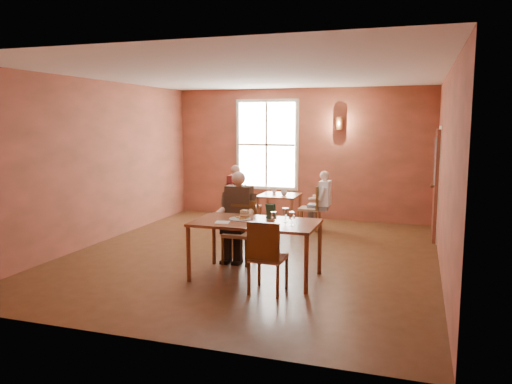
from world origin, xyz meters
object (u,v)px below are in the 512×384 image
(chair_diner_main, at_px, (239,233))
(chair_diner_white, at_px, (309,208))
(diner_white, at_px, (311,202))
(chair_empty, at_px, (268,256))
(diner_main, at_px, (238,220))
(second_table, at_px, (279,211))
(main_table, at_px, (256,250))
(diner_maroon, at_px, (249,197))
(chair_diner_maroon, at_px, (250,206))

(chair_diner_main, relative_size, chair_diner_white, 1.04)
(diner_white, bearing_deg, chair_diner_white, 90.00)
(chair_empty, bearing_deg, chair_diner_white, 96.43)
(diner_main, height_order, second_table, diner_main)
(chair_diner_main, bearing_deg, main_table, 127.57)
(diner_white, bearing_deg, diner_maroon, 90.00)
(chair_diner_main, xyz_separation_m, diner_white, (0.59, 2.76, 0.11))
(chair_diner_main, xyz_separation_m, second_table, (-0.09, 2.76, -0.13))
(main_table, relative_size, chair_diner_main, 1.81)
(second_table, bearing_deg, diner_white, 0.00)
(chair_diner_white, bearing_deg, diner_main, 168.71)
(chair_diner_white, relative_size, diner_maroon, 0.73)
(chair_diner_main, bearing_deg, diner_white, -102.01)
(chair_empty, distance_m, diner_maroon, 4.28)
(main_table, relative_size, chair_diner_maroon, 2.01)
(chair_diner_white, bearing_deg, main_table, 179.03)
(diner_main, bearing_deg, diner_maroon, -74.55)
(chair_diner_white, height_order, chair_diner_maroon, chair_diner_white)
(main_table, distance_m, second_table, 3.47)
(chair_empty, xyz_separation_m, second_table, (-0.94, 3.95, -0.13))
(chair_diner_white, distance_m, chair_diner_maroon, 1.30)
(chair_empty, relative_size, chair_diner_white, 1.04)
(main_table, bearing_deg, chair_empty, -57.02)
(chair_diner_maroon, bearing_deg, main_table, 20.00)
(main_table, relative_size, chair_diner_white, 1.88)
(diner_main, distance_m, second_table, 2.82)
(diner_main, bearing_deg, chair_diner_main, -90.00)
(chair_diner_maroon, distance_m, diner_maroon, 0.20)
(chair_diner_main, bearing_deg, chair_diner_maroon, -74.97)
(chair_empty, height_order, diner_white, diner_white)
(diner_white, bearing_deg, chair_empty, -176.20)
(chair_diner_main, height_order, second_table, chair_diner_main)
(diner_white, relative_size, chair_diner_maroon, 1.36)
(diner_main, relative_size, second_table, 1.73)
(chair_empty, bearing_deg, diner_main, 128.44)
(chair_diner_main, xyz_separation_m, diner_maroon, (-0.77, 2.76, 0.15))
(second_table, distance_m, diner_maroon, 0.74)
(main_table, relative_size, diner_maroon, 1.38)
(chair_diner_white, bearing_deg, diner_maroon, 90.00)
(chair_diner_main, bearing_deg, diner_main, 90.00)
(chair_diner_white, bearing_deg, second_table, 90.00)
(chair_empty, xyz_separation_m, diner_maroon, (-1.62, 3.95, 0.15))
(second_table, bearing_deg, chair_diner_white, 0.00)
(chair_diner_main, xyz_separation_m, diner_main, (0.00, -0.03, 0.21))
(chair_diner_main, distance_m, chair_diner_maroon, 2.86)
(chair_diner_maroon, bearing_deg, chair_diner_main, 15.03)
(diner_main, relative_size, diner_white, 1.17)
(chair_diner_main, height_order, diner_main, diner_main)
(chair_empty, bearing_deg, chair_diner_main, 127.75)
(diner_white, bearing_deg, chair_diner_main, 167.99)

